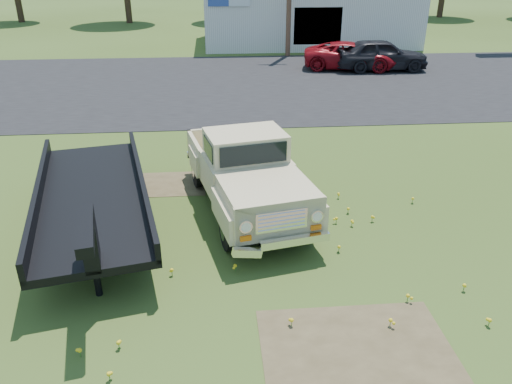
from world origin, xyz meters
TOP-DOWN VIEW (x-y plane):
  - ground at (0.00, 0.00)m, footprint 140.00×140.00m
  - asphalt_lot at (0.00, 15.00)m, footprint 90.00×14.00m
  - dirt_patch_a at (1.50, -3.00)m, footprint 3.00×2.00m
  - dirt_patch_b at (-2.00, 3.50)m, footprint 2.20×1.60m
  - commercial_building at (6.00, 26.99)m, footprint 14.20×8.20m
  - vintage_pickup_truck at (0.09, 1.90)m, footprint 3.19×5.73m
  - flatbed_trailer at (-3.33, 1.24)m, footprint 3.63×7.12m
  - red_pickup at (6.81, 17.80)m, footprint 5.39×3.35m
  - dark_sedan at (8.29, 17.32)m, footprint 4.84×2.00m

SIDE VIEW (x-z plane):
  - ground at x=0.00m, z-range 0.00..0.00m
  - asphalt_lot at x=0.00m, z-range -0.01..0.01m
  - dirt_patch_a at x=1.50m, z-range -0.01..0.01m
  - dirt_patch_b at x=-2.00m, z-range -0.01..0.01m
  - red_pickup at x=6.81m, z-range 0.00..1.39m
  - dark_sedan at x=8.29m, z-range 0.00..1.64m
  - flatbed_trailer at x=-3.33m, z-range 0.00..1.85m
  - vintage_pickup_truck at x=0.09m, z-range 0.00..1.96m
  - commercial_building at x=6.00m, z-range 0.03..4.18m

